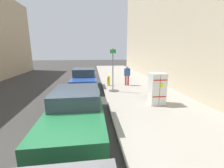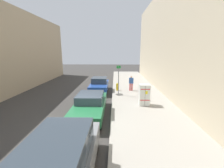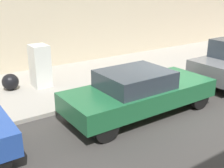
# 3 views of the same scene
# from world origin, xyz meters

# --- Properties ---
(ground_plane) EXTENTS (80.00, 80.00, 0.00)m
(ground_plane) POSITION_xyz_m (0.00, 0.00, 0.00)
(ground_plane) COLOR #383533
(sidewalk_slab) EXTENTS (4.76, 44.00, 0.12)m
(sidewalk_slab) POSITION_xyz_m (-4.20, 0.00, 0.06)
(sidewalk_slab) COLOR #9E998E
(sidewalk_slab) RESTS_ON ground
(discarded_refrigerator) EXTENTS (0.75, 0.62, 1.57)m
(discarded_refrigerator) POSITION_xyz_m (-4.24, -2.95, 0.91)
(discarded_refrigerator) COLOR silver
(discarded_refrigerator) RESTS_ON sidewalk_slab
(trash_bag) EXTENTS (0.60, 0.60, 0.60)m
(trash_bag) POSITION_xyz_m (-4.47, -4.03, 0.42)
(trash_bag) COLOR black
(trash_bag) RESTS_ON sidewalk_slab
(parked_sedan_green) EXTENTS (1.85, 4.74, 1.40)m
(parked_sedan_green) POSITION_xyz_m (-0.47, -1.32, 0.73)
(parked_sedan_green) COLOR #1E6038
(parked_sedan_green) RESTS_ON ground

